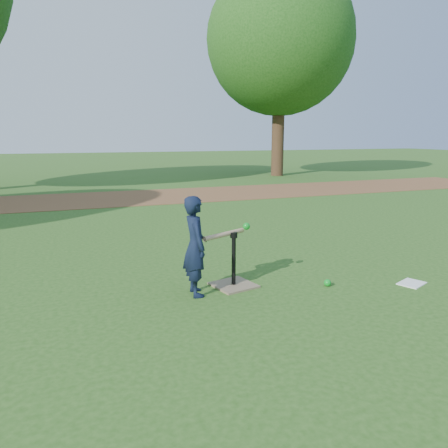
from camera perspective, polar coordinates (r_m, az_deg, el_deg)
name	(u,v)px	position (r m, az deg, el deg)	size (l,w,h in m)	color
ground	(261,284)	(5.00, 4.79, -7.80)	(80.00, 80.00, 0.00)	#285116
dirt_strip	(141,197)	(12.04, -10.84, 3.47)	(24.00, 3.00, 0.01)	brown
child	(195,246)	(4.53, -3.77, -2.89)	(0.38, 0.25, 1.05)	black
wiffle_ball_ground	(327,283)	(5.03, 13.36, -7.48)	(0.08, 0.08, 0.08)	#0D9520
clipboard	(412,283)	(5.42, 23.31, -7.13)	(0.30, 0.23, 0.01)	white
batting_tee	(234,277)	(4.89, 1.26, -6.88)	(0.51, 0.51, 0.61)	#826D52
swing_action	(226,233)	(4.71, 0.32, -1.18)	(0.67, 0.31, 0.13)	tan
tree_right	(280,41)	(18.72, 7.34, 22.64)	(5.80, 5.80, 8.21)	#382316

